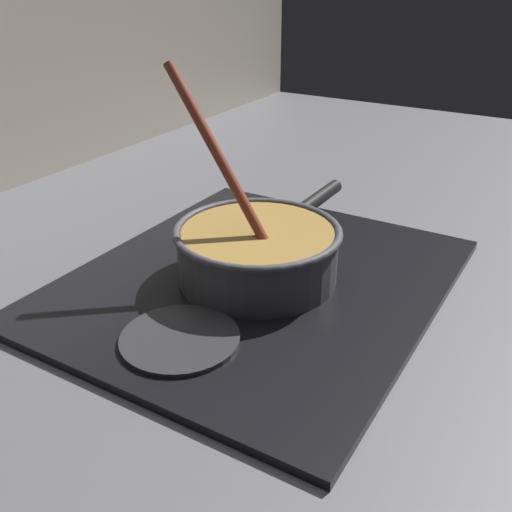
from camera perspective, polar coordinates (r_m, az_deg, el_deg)
name	(u,v)px	position (r m, az deg, el deg)	size (l,w,h in m)	color
ground	(360,329)	(0.79, 10.03, -6.94)	(2.40, 1.60, 0.04)	#4C4C51
hob_plate	(256,283)	(0.83, 0.00, -2.59)	(0.56, 0.48, 0.01)	black
burner_ring	(256,276)	(0.82, 0.00, -1.98)	(0.20, 0.20, 0.01)	#592D0C
spare_burner	(180,339)	(0.70, -7.38, -7.94)	(0.14, 0.14, 0.01)	#262628
cooking_pan	(257,252)	(0.81, 0.05, 0.43)	(0.38, 0.25, 0.29)	#38383D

